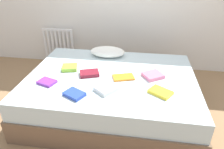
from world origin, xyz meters
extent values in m
plane|color=#93704C|center=(0.00, 0.00, 0.00)|extent=(8.00, 8.00, 0.00)
cube|color=brown|center=(0.00, 0.00, 0.14)|extent=(2.00, 1.50, 0.28)
cube|color=silver|center=(0.00, 0.00, 0.39)|extent=(1.96, 1.46, 0.22)
cylinder|color=white|center=(-1.40, 1.20, 0.38)|extent=(0.04, 0.04, 0.54)
cylinder|color=white|center=(-1.32, 1.20, 0.38)|extent=(0.04, 0.04, 0.54)
cylinder|color=white|center=(-1.25, 1.20, 0.38)|extent=(0.04, 0.04, 0.54)
cylinder|color=white|center=(-1.18, 1.20, 0.38)|extent=(0.04, 0.04, 0.54)
cylinder|color=white|center=(-1.11, 1.20, 0.38)|extent=(0.04, 0.04, 0.54)
cylinder|color=white|center=(-1.03, 1.20, 0.38)|extent=(0.04, 0.04, 0.54)
cylinder|color=white|center=(-0.96, 1.20, 0.38)|extent=(0.04, 0.04, 0.54)
cylinder|color=white|center=(-0.89, 1.20, 0.38)|extent=(0.04, 0.04, 0.54)
cube|color=white|center=(-1.14, 1.20, 0.64)|extent=(0.55, 0.04, 0.04)
cube|color=white|center=(-1.14, 1.20, 0.13)|extent=(0.55, 0.04, 0.04)
ellipsoid|color=white|center=(-0.14, 0.54, 0.56)|extent=(0.49, 0.29, 0.13)
cube|color=orange|center=(0.15, -0.05, 0.51)|extent=(0.27, 0.21, 0.02)
cube|color=maroon|center=(-0.26, -0.04, 0.52)|extent=(0.26, 0.22, 0.04)
cube|color=#8CC638|center=(-0.54, 0.07, 0.52)|extent=(0.22, 0.21, 0.04)
cube|color=pink|center=(0.49, 0.03, 0.52)|extent=(0.28, 0.27, 0.04)
cube|color=#2847B7|center=(-0.30, -0.48, 0.52)|extent=(0.24, 0.22, 0.04)
cube|color=yellow|center=(0.56, -0.31, 0.52)|extent=(0.27, 0.25, 0.03)
cube|color=purple|center=(-0.68, -0.29, 0.52)|extent=(0.22, 0.19, 0.03)
cube|color=white|center=(0.00, -0.33, 0.52)|extent=(0.28, 0.28, 0.05)
camera|label=1|loc=(0.33, -2.12, 1.70)|focal=33.25mm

